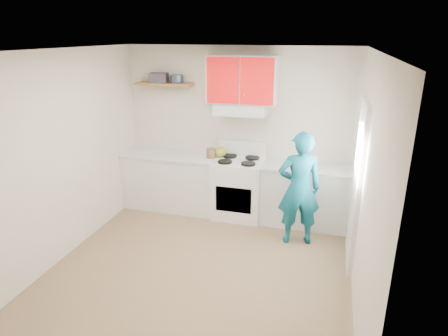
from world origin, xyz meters
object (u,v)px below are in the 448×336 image
(stove, at_px, (238,188))
(person, at_px, (299,189))
(tin, at_px, (177,79))
(crock, at_px, (211,154))
(kettle, at_px, (220,152))

(stove, distance_m, person, 1.19)
(tin, bearing_deg, crock, -14.71)
(crock, bearing_deg, person, -23.10)
(crock, height_order, person, person)
(stove, bearing_deg, kettle, 161.75)
(tin, height_order, person, tin)
(stove, height_order, kettle, kettle)
(tin, bearing_deg, stove, -9.47)
(kettle, relative_size, crock, 1.18)
(stove, distance_m, crock, 0.69)
(stove, height_order, tin, tin)
(tin, relative_size, person, 0.13)
(kettle, bearing_deg, crock, -133.55)
(tin, relative_size, kettle, 1.01)
(crock, relative_size, person, 0.11)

